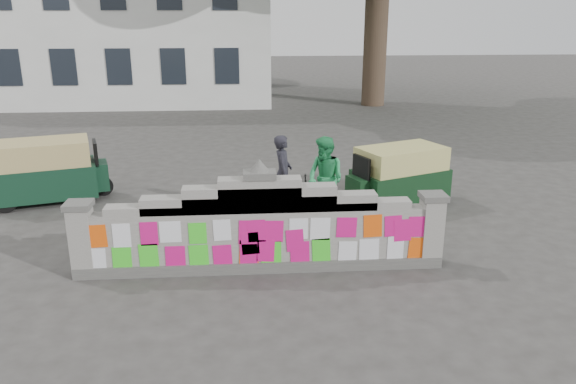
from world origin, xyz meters
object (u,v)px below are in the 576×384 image
at_px(cyclist_bike, 283,198).
at_px(pedestrian, 325,179).
at_px(rickshaw_right, 398,175).
at_px(rickshaw_left, 47,170).
at_px(cyclist_rider, 283,184).

xyz_separation_m(cyclist_bike, pedestrian, (0.91, -0.05, 0.43)).
distance_m(pedestrian, rickshaw_right, 2.03).
bearing_deg(cyclist_bike, rickshaw_left, 77.84).
xyz_separation_m(cyclist_bike, cyclist_rider, (0.00, 0.00, 0.33)).
xyz_separation_m(cyclist_bike, rickshaw_right, (2.75, 0.80, 0.23)).
distance_m(cyclist_bike, pedestrian, 1.01).
height_order(rickshaw_left, rickshaw_right, rickshaw_left).
bearing_deg(rickshaw_right, cyclist_bike, -6.17).
bearing_deg(rickshaw_left, pedestrian, -31.52).
bearing_deg(rickshaw_right, pedestrian, 2.45).
bearing_deg(rickshaw_left, cyclist_rider, -33.39).
distance_m(cyclist_rider, rickshaw_left, 5.73).
bearing_deg(cyclist_rider, pedestrian, -88.48).
xyz_separation_m(cyclist_rider, rickshaw_right, (2.75, 0.80, -0.10)).
xyz_separation_m(rickshaw_left, rickshaw_right, (8.23, -0.86, -0.06)).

